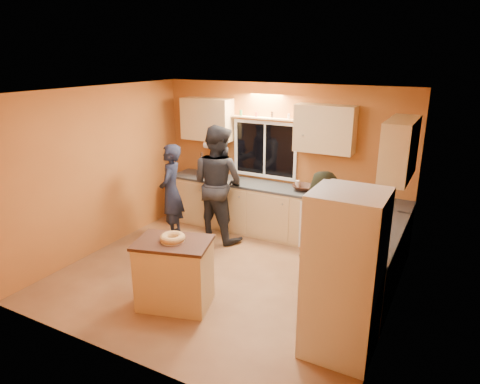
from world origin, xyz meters
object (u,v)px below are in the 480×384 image
Objects in this scene: person_center at (218,183)px; refrigerator at (344,275)px; person_right at (319,250)px; person_left at (171,192)px; island at (174,273)px.

refrigerator is at bearing 153.41° from person_center.
refrigerator is 0.55m from person_right.
person_center reaches higher than person_left.
person_left is 0.88× the size of person_right.
island is at bearing -176.93° from refrigerator.
person_right is at bearing 155.03° from person_center.
refrigerator is at bearing 43.92° from person_left.
island is 2.21m from person_left.
person_left reaches higher than island.
person_left is at bearing 66.43° from person_right.
refrigerator is 2.12m from island.
person_center is (-2.67, 1.95, 0.08)m from refrigerator.
person_center is 2.77m from person_right.
person_center reaches higher than island.
island is (-2.07, -0.11, -0.45)m from refrigerator.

